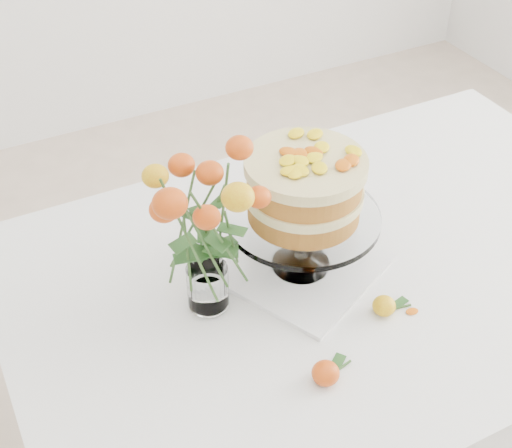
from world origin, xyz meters
The scene contains 9 objects.
table centered at (0.00, 0.00, 0.67)m, with size 1.43×0.93×0.76m.
napkin centered at (-0.11, 0.03, 0.76)m, with size 0.29×0.29×0.01m, color white.
cake_stand centered at (-0.11, 0.03, 0.95)m, with size 0.30×0.30×0.27m.
rose_vase centered at (-0.32, 0.01, 0.99)m, with size 0.28×0.28×0.40m.
loose_rose_near centered at (-0.03, -0.16, 0.77)m, with size 0.08×0.05×0.04m.
loose_rose_far centered at (-0.21, -0.24, 0.78)m, with size 0.09×0.05×0.04m.
stray_petal_a centered at (-0.12, -0.10, 0.76)m, with size 0.03×0.02×0.00m, color yellow.
stray_petal_b centered at (-0.02, -0.14, 0.76)m, with size 0.03×0.02×0.00m, color yellow.
stray_petal_c centered at (0.02, -0.18, 0.76)m, with size 0.03×0.02×0.00m, color yellow.
Camera 1 is at (-0.68, -0.89, 1.75)m, focal length 50.00 mm.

